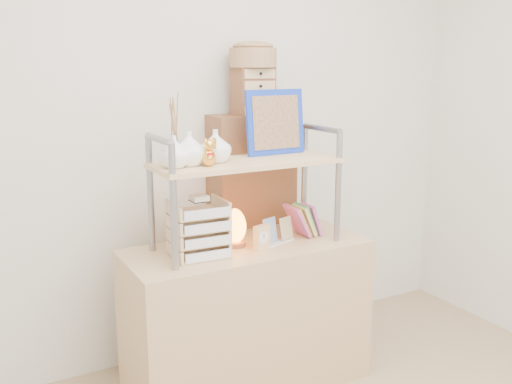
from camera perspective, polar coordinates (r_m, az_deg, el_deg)
room_shell at (r=1.99m, az=10.34°, el=14.67°), size 3.42×3.41×2.61m
desk at (r=2.94m, az=-0.87°, el=-12.31°), size 1.20×0.50×0.75m
cabinet at (r=3.24m, az=-0.46°, el=-4.24°), size 0.46×0.26×1.35m
hutch at (r=2.68m, az=-2.39°, el=3.28°), size 0.90×0.34×0.75m
letter_tray at (r=2.63m, az=-5.65°, el=-3.99°), size 0.25×0.23×0.29m
salt_lamp at (r=2.77m, az=-2.14°, el=-3.53°), size 0.12×0.12×0.19m
desk_clock at (r=2.73m, az=0.59°, el=-4.57°), size 0.09×0.06×0.12m
postcard_stand at (r=2.84m, az=2.25°, el=-4.35°), size 0.19×0.11×0.13m
drawer_chest at (r=3.08m, az=-0.29°, el=10.03°), size 0.20×0.16×0.25m
woven_basket at (r=3.08m, az=-0.31°, el=13.29°), size 0.25×0.25×0.10m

